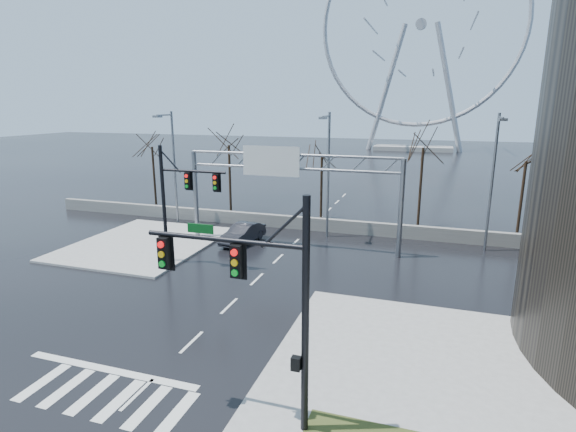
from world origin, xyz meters
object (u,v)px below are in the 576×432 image
at_px(signal_mast_far, 178,194).
at_px(ferris_wheel, 420,33).
at_px(car, 243,234).
at_px(signal_mast_near, 264,291).
at_px(sign_gantry, 286,179).

height_order(signal_mast_far, ferris_wheel, ferris_wheel).
bearing_deg(signal_mast_far, car, 70.83).
relative_size(signal_mast_near, car, 1.74).
relative_size(signal_mast_near, signal_mast_far, 1.00).
bearing_deg(ferris_wheel, car, -96.30).
xyz_separation_m(signal_mast_near, signal_mast_far, (-11.01, 13.00, -0.04)).
bearing_deg(car, ferris_wheel, 92.53).
xyz_separation_m(signal_mast_far, car, (2.01, 5.77, -4.08)).
relative_size(signal_mast_near, ferris_wheel, 0.16).
bearing_deg(signal_mast_near, sign_gantry, 106.19).
distance_m(signal_mast_near, ferris_wheel, 101.29).
relative_size(signal_mast_far, ferris_wheel, 0.16).
height_order(sign_gantry, ferris_wheel, ferris_wheel).
bearing_deg(sign_gantry, signal_mast_near, -73.81).
distance_m(ferris_wheel, car, 84.65).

